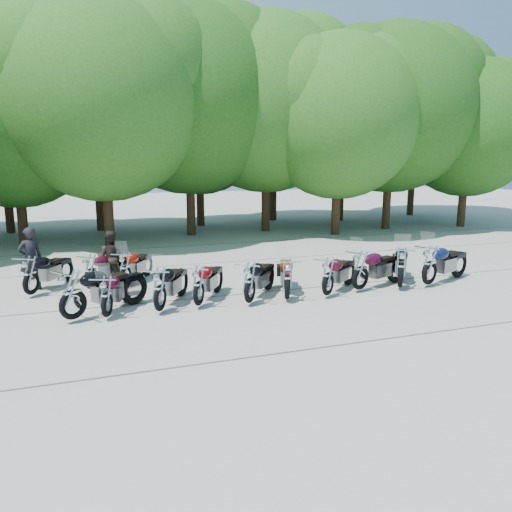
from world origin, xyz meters
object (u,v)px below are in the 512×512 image
object	(u,v)px
motorcycle_3	(199,284)
motorcycle_12	(125,268)
motorcycle_6	(328,275)
rider_0	(31,259)
motorcycle_9	(430,264)
motorcycle_10	(30,274)
motorcycle_11	(91,271)
motorcycle_0	(72,293)
motorcycle_7	(361,269)
motorcycle_8	(401,266)
rider_1	(110,257)
motorcycle_2	(160,288)
motorcycle_5	(287,278)
motorcycle_1	(107,295)
motorcycle_4	(250,281)

from	to	relation	value
motorcycle_3	motorcycle_12	world-z (taller)	motorcycle_3
motorcycle_6	rider_0	bearing A→B (deg)	25.64
motorcycle_9	motorcycle_10	world-z (taller)	motorcycle_9
motorcycle_11	motorcycle_12	bearing A→B (deg)	-139.33
motorcycle_0	motorcycle_7	xyz separation A→B (m)	(7.93, 0.16, -0.03)
motorcycle_12	rider_0	world-z (taller)	rider_0
motorcycle_8	motorcycle_11	world-z (taller)	motorcycle_8
motorcycle_3	motorcycle_8	size ratio (longest dim) A/B	0.88
motorcycle_6	motorcycle_8	xyz separation A→B (m)	(2.44, 0.06, 0.08)
motorcycle_0	motorcycle_6	size ratio (longest dim) A/B	1.13
rider_1	motorcycle_2	bearing A→B (deg)	123.70
motorcycle_5	motorcycle_11	size ratio (longest dim) A/B	1.10
motorcycle_5	motorcycle_8	bearing A→B (deg)	-158.44
motorcycle_9	motorcycle_12	xyz separation A→B (m)	(-8.76, 2.94, -0.11)
rider_0	motorcycle_2	bearing A→B (deg)	109.47
motorcycle_6	motorcycle_0	bearing A→B (deg)	49.74
motorcycle_9	rider_1	xyz separation A→B (m)	(-9.15, 3.61, 0.12)
motorcycle_1	motorcycle_6	world-z (taller)	motorcycle_6
motorcycle_9	motorcycle_0	bearing A→B (deg)	67.60
motorcycle_4	motorcycle_9	distance (m)	5.78
motorcycle_9	motorcycle_7	bearing A→B (deg)	63.22
motorcycle_1	rider_0	bearing A→B (deg)	-39.35
motorcycle_8	motorcycle_12	distance (m)	8.28
motorcycle_1	motorcycle_8	bearing A→B (deg)	-157.87
rider_1	motorcycle_4	bearing A→B (deg)	151.06
motorcycle_1	motorcycle_7	world-z (taller)	motorcycle_7
motorcycle_1	motorcycle_12	size ratio (longest dim) A/B	0.98
motorcycle_0	motorcycle_1	bearing A→B (deg)	-126.09
motorcycle_3	motorcycle_2	bearing A→B (deg)	40.36
motorcycle_7	motorcycle_10	world-z (taller)	motorcycle_7
motorcycle_10	motorcycle_3	bearing A→B (deg)	179.51
motorcycle_3	motorcycle_7	distance (m)	4.83
motorcycle_5	rider_1	xyz separation A→B (m)	(-4.44, 3.64, 0.17)
motorcycle_2	motorcycle_5	xyz separation A→B (m)	(3.45, -0.07, 0.01)
motorcycle_4	motorcycle_6	bearing A→B (deg)	-142.72
motorcycle_0	motorcycle_12	world-z (taller)	motorcycle_0
motorcycle_3	rider_1	world-z (taller)	rider_1
rider_0	motorcycle_5	bearing A→B (deg)	128.57
motorcycle_5	motorcycle_8	xyz separation A→B (m)	(3.69, 0.05, 0.05)
rider_1	motorcycle_6	bearing A→B (deg)	165.47
motorcycle_1	motorcycle_4	distance (m)	3.67
motorcycle_2	motorcycle_12	bearing A→B (deg)	-48.68
motorcycle_12	motorcycle_5	bearing A→B (deg)	174.30
rider_1	motorcycle_1	bearing A→B (deg)	103.41
motorcycle_5	motorcycle_9	distance (m)	4.71
motorcycle_11	motorcycle_2	bearing A→B (deg)	158.15
motorcycle_5	motorcycle_6	world-z (taller)	motorcycle_5
motorcycle_2	motorcycle_3	size ratio (longest dim) A/B	1.04
motorcycle_1	rider_0	xyz separation A→B (m)	(-1.97, 3.61, 0.34)
motorcycle_0	rider_1	world-z (taller)	rider_1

